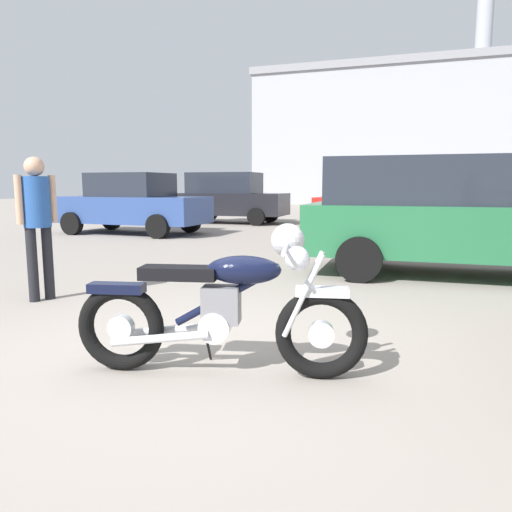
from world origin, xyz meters
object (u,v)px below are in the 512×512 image
object	(u,v)px
white_estate_far	(463,213)
dark_sedan_left	(229,197)
red_hatchback_near	(132,204)
pale_sedan_back	(400,205)
bystander	(37,213)
vintage_motorcycle	(227,306)

from	to	relation	value
white_estate_far	dark_sedan_left	bearing A→B (deg)	128.66
red_hatchback_near	pale_sedan_back	bearing A→B (deg)	-167.84
bystander	pale_sedan_back	bearing A→B (deg)	-87.57
red_hatchback_near	pale_sedan_back	world-z (taller)	same
white_estate_far	vintage_motorcycle	bearing A→B (deg)	-113.39
red_hatchback_near	dark_sedan_left	bearing A→B (deg)	-102.63
bystander	pale_sedan_back	world-z (taller)	pale_sedan_back
bystander	dark_sedan_left	xyz separation A→B (m)	(-3.16, 11.41, -0.10)
bystander	pale_sedan_back	size ratio (longest dim) A/B	0.39
vintage_motorcycle	red_hatchback_near	bearing A→B (deg)	114.16
pale_sedan_back	vintage_motorcycle	bearing A→B (deg)	-92.62
red_hatchback_near	pale_sedan_back	size ratio (longest dim) A/B	1.00
red_hatchback_near	white_estate_far	xyz separation A→B (m)	(8.46, -3.37, 0.10)
bystander	red_hatchback_near	bearing A→B (deg)	-38.83
white_estate_far	pale_sedan_back	world-z (taller)	white_estate_far
vintage_motorcycle	white_estate_far	xyz separation A→B (m)	(1.51, 4.70, 0.45)
dark_sedan_left	white_estate_far	bearing A→B (deg)	-50.54
vintage_motorcycle	dark_sedan_left	world-z (taller)	dark_sedan_left
red_hatchback_near	pale_sedan_back	xyz separation A→B (m)	(6.96, 1.83, 0.00)
dark_sedan_left	pale_sedan_back	bearing A→B (deg)	-28.15
red_hatchback_near	white_estate_far	bearing A→B (deg)	155.72
bystander	red_hatchback_near	xyz separation A→B (m)	(-3.95, 6.92, -0.18)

